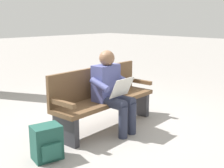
% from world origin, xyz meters
% --- Properties ---
extents(ground_plane, '(40.00, 40.00, 0.00)m').
position_xyz_m(ground_plane, '(0.00, 0.00, 0.00)').
color(ground_plane, gray).
extents(bench_near, '(1.83, 0.61, 0.90)m').
position_xyz_m(bench_near, '(0.01, -0.07, 0.46)').
color(bench_near, brown).
rests_on(bench_near, ground).
extents(person_seated, '(0.59, 0.59, 1.18)m').
position_xyz_m(person_seated, '(0.05, 0.17, 0.63)').
color(person_seated, '#474C84').
rests_on(person_seated, ground).
extents(backpack, '(0.37, 0.34, 0.41)m').
position_xyz_m(backpack, '(1.21, 0.25, 0.20)').
color(backpack, '#1E4C42').
rests_on(backpack, ground).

